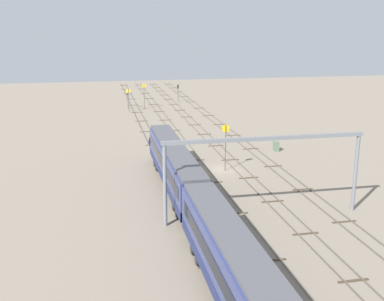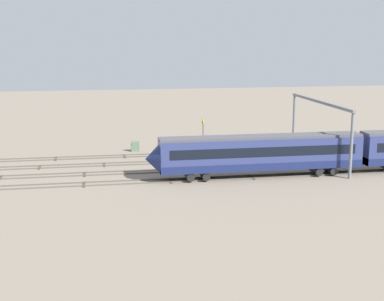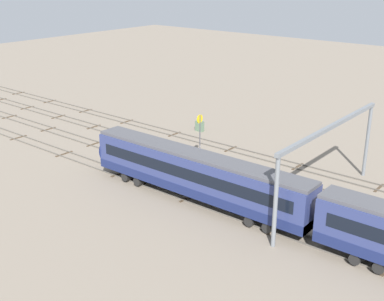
# 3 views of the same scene
# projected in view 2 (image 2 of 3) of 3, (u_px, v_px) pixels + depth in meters

# --- Properties ---
(ground_plane) EXTENTS (209.86, 209.86, 0.00)m
(ground_plane) POSITION_uv_depth(u_px,v_px,m) (200.00, 165.00, 71.39)
(ground_plane) COLOR gray
(track_near_foreground) EXTENTS (193.86, 2.40, 0.16)m
(track_near_foreground) POSITION_uv_depth(u_px,v_px,m) (191.00, 154.00, 78.20)
(track_near_foreground) COLOR #59544C
(track_near_foreground) RESTS_ON ground
(track_second_near) EXTENTS (193.86, 2.40, 0.16)m
(track_second_near) POSITION_uv_depth(u_px,v_px,m) (197.00, 161.00, 73.65)
(track_second_near) COLOR #59544C
(track_second_near) RESTS_ON ground
(track_middle) EXTENTS (193.86, 2.40, 0.16)m
(track_middle) POSITION_uv_depth(u_px,v_px,m) (204.00, 169.00, 69.10)
(track_middle) COLOR #59544C
(track_middle) RESTS_ON ground
(track_with_train) EXTENTS (193.86, 2.40, 0.16)m
(track_with_train) POSITION_uv_depth(u_px,v_px,m) (211.00, 179.00, 64.55)
(track_with_train) COLOR #59544C
(track_with_train) RESTS_ON ground
(overhead_gantry) EXTENTS (0.40, 19.54, 8.05)m
(overhead_gantry) POSITION_uv_depth(u_px,v_px,m) (320.00, 115.00, 72.72)
(overhead_gantry) COLOR slate
(overhead_gantry) RESTS_ON ground
(speed_sign_near_foreground) EXTENTS (0.14, 0.99, 6.02)m
(speed_sign_near_foreground) POSITION_uv_depth(u_px,v_px,m) (203.00, 135.00, 71.03)
(speed_sign_near_foreground) COLOR #4C4C51
(speed_sign_near_foreground) RESTS_ON ground
(relay_cabinet) EXTENTS (1.16, 0.60, 1.42)m
(relay_cabinet) POSITION_uv_depth(u_px,v_px,m) (135.00, 146.00, 80.01)
(relay_cabinet) COLOR #597259
(relay_cabinet) RESTS_ON ground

